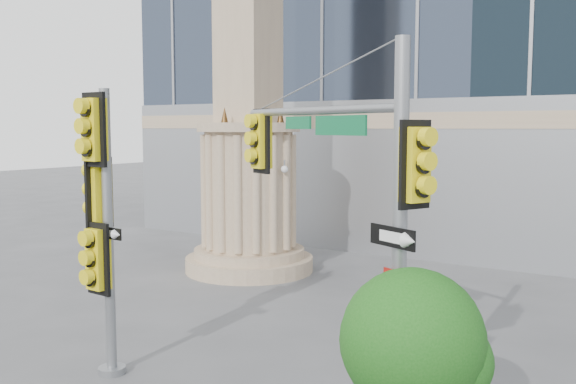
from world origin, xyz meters
The scene contains 4 objects.
monument centered at (-6.00, 9.00, 5.52)m, with size 4.40×4.40×16.60m.
main_signal_pole centered at (2.13, 0.84, 3.90)m, with size 4.58×2.36×6.29m.
secondary_signal_pole centered at (-2.88, -0.16, 3.35)m, with size 0.98×0.77×5.70m.
street_tree centered at (3.89, -0.74, 2.04)m, with size 1.99×1.94×3.10m.
Camera 1 is at (6.96, -8.62, 4.95)m, focal length 40.00 mm.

